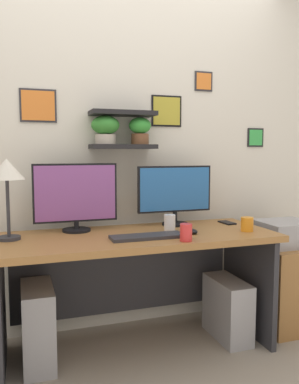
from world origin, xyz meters
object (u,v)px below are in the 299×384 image
(keyboard, at_px, (147,237))
(pen_cup, at_px, (186,232))
(monitor_left, at_px, (76,196))
(monitor_right, at_px, (175,193))
(cell_phone, at_px, (227,223))
(coffee_mug, at_px, (247,224))
(computer_tower_right, at_px, (227,309))
(printer, at_px, (286,233))
(computer_mouse, at_px, (193,231))
(computer_tower_left, at_px, (38,326))
(desk_lamp, at_px, (7,174))
(desk, at_px, (134,264))
(water_cup, at_px, (170,223))
(drawer_cabinet, at_px, (284,284))

(keyboard, height_order, pen_cup, pen_cup)
(monitor_left, height_order, monitor_right, monitor_left)
(cell_phone, xyz_separation_m, coffee_mug, (-0.02, -0.29, 0.04))
(keyboard, bearing_deg, computer_tower_right, 9.04)
(monitor_left, xyz_separation_m, cell_phone, (1.06, -0.06, -0.22))
(monitor_right, xyz_separation_m, printer, (0.79, -0.19, -0.30))
(computer_mouse, bearing_deg, computer_tower_left, 172.64)
(printer, height_order, computer_tower_right, printer)
(monitor_left, distance_m, cell_phone, 1.09)
(keyboard, xyz_separation_m, desk_lamp, (-0.77, 0.22, 0.37))
(keyboard, relative_size, computer_mouse, 4.89)
(desk_lamp, distance_m, coffee_mug, 1.50)
(desk_lamp, bearing_deg, keyboard, -15.65)
(desk, xyz_separation_m, keyboard, (0.03, -0.19, 0.22))
(computer_tower_left, bearing_deg, pen_cup, -19.88)
(monitor_left, relative_size, keyboard, 1.21)
(desk_lamp, bearing_deg, water_cup, -4.75)
(water_cup, bearing_deg, printer, 1.26)
(monitor_right, height_order, computer_tower_right, monitor_right)
(keyboard, distance_m, coffee_mug, 0.68)
(monitor_left, bearing_deg, desk, -25.24)
(computer_tower_left, bearing_deg, desk_lamp, 156.61)
(keyboard, height_order, computer_tower_left, keyboard)
(water_cup, relative_size, drawer_cabinet, 0.19)
(coffee_mug, height_order, water_cup, water_cup)
(desk_lamp, height_order, printer, desk_lamp)
(pen_cup, xyz_separation_m, computer_tower_right, (0.42, 0.24, -0.60))
(keyboard, relative_size, drawer_cabinet, 0.74)
(water_cup, distance_m, printer, 0.91)
(desk, bearing_deg, pen_cup, -56.86)
(computer_mouse, height_order, computer_tower_left, computer_mouse)
(monitor_left, height_order, desk_lamp, desk_lamp)
(drawer_cabinet, height_order, printer, printer)
(desk, bearing_deg, drawer_cabinet, -1.48)
(cell_phone, height_order, water_cup, water_cup)
(computer_mouse, bearing_deg, coffee_mug, -6.04)
(keyboard, xyz_separation_m, cell_phone, (0.69, 0.28, -0.01))
(printer, distance_m, computer_tower_right, 0.69)
(desk, bearing_deg, computer_mouse, -24.43)
(cell_phone, bearing_deg, keyboard, -161.02)
(monitor_right, distance_m, keyboard, 0.52)
(desk, relative_size, keyboard, 3.94)
(desk, height_order, computer_tower_left, desk)
(monitor_right, relative_size, desk_lamp, 1.14)
(desk_lamp, xyz_separation_m, water_cup, (0.97, -0.08, -0.32))
(coffee_mug, height_order, computer_tower_right, coffee_mug)
(drawer_cabinet, height_order, computer_tower_left, drawer_cabinet)
(computer_tower_left, bearing_deg, cell_phone, 5.51)
(monitor_right, height_order, drawer_cabinet, monitor_right)
(coffee_mug, bearing_deg, printer, 20.78)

